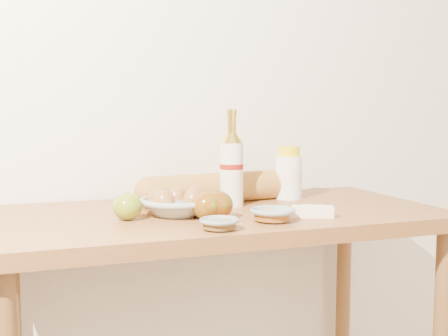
# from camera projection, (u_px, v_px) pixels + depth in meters

# --- Properties ---
(back_wall) EXTENTS (3.50, 0.02, 2.60)m
(back_wall) POSITION_uv_depth(u_px,v_px,m) (186.00, 71.00, 1.80)
(back_wall) COLOR white
(back_wall) RESTS_ON ground
(table) EXTENTS (1.20, 0.60, 0.90)m
(table) POSITION_uv_depth(u_px,v_px,m) (220.00, 255.00, 1.55)
(table) COLOR #A36734
(table) RESTS_ON ground
(bourbon_bottle) EXTENTS (0.08, 0.08, 0.28)m
(bourbon_bottle) POSITION_uv_depth(u_px,v_px,m) (232.00, 167.00, 1.60)
(bourbon_bottle) COLOR #F2E9CD
(bourbon_bottle) RESTS_ON table
(cream_bottle) EXTENTS (0.10, 0.10, 0.16)m
(cream_bottle) POSITION_uv_depth(u_px,v_px,m) (289.00, 175.00, 1.73)
(cream_bottle) COLOR white
(cream_bottle) RESTS_ON table
(egg_bowl) EXTENTS (0.23, 0.23, 0.07)m
(egg_bowl) POSITION_uv_depth(u_px,v_px,m) (178.00, 204.00, 1.47)
(egg_bowl) COLOR #93A09C
(egg_bowl) RESTS_ON table
(baguette) EXTENTS (0.54, 0.15, 0.09)m
(baguette) POSITION_uv_depth(u_px,v_px,m) (221.00, 188.00, 1.66)
(baguette) COLOR #C88D3D
(baguette) RESTS_ON table
(apple_yellowgreen) EXTENTS (0.10, 0.10, 0.07)m
(apple_yellowgreen) POSITION_uv_depth(u_px,v_px,m) (127.00, 207.00, 1.40)
(apple_yellowgreen) COLOR olive
(apple_yellowgreen) RESTS_ON table
(apple_redgreen_front) EXTENTS (0.10, 0.10, 0.07)m
(apple_redgreen_front) POSITION_uv_depth(u_px,v_px,m) (207.00, 205.00, 1.40)
(apple_redgreen_front) COLOR #971608
(apple_redgreen_front) RESTS_ON table
(apple_redgreen_right) EXTENTS (0.10, 0.10, 0.07)m
(apple_redgreen_right) POSITION_uv_depth(u_px,v_px,m) (218.00, 205.00, 1.41)
(apple_redgreen_right) COLOR maroon
(apple_redgreen_right) RESTS_ON table
(sugar_bowl) EXTENTS (0.10, 0.10, 0.03)m
(sugar_bowl) POSITION_uv_depth(u_px,v_px,m) (219.00, 224.00, 1.28)
(sugar_bowl) COLOR gray
(sugar_bowl) RESTS_ON table
(syrup_bowl) EXTENTS (0.13, 0.13, 0.03)m
(syrup_bowl) POSITION_uv_depth(u_px,v_px,m) (273.00, 214.00, 1.38)
(syrup_bowl) COLOR gray
(syrup_bowl) RESTS_ON table
(butter_stick) EXTENTS (0.11, 0.07, 0.03)m
(butter_stick) POSITION_uv_depth(u_px,v_px,m) (312.00, 212.00, 1.44)
(butter_stick) COLOR #FFF2C5
(butter_stick) RESTS_ON table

